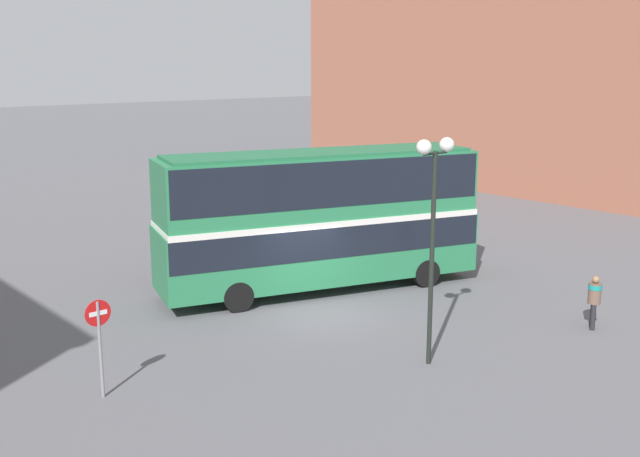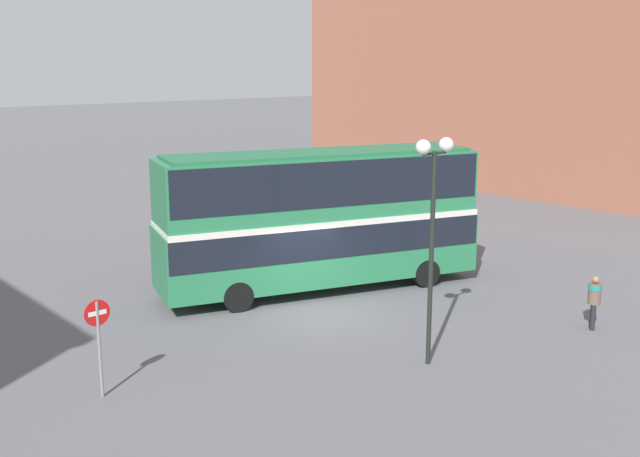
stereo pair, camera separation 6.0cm
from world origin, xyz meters
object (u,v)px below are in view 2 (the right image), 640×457
object	(u,v)px
parked_car_kerb_near	(271,194)
no_entry_sign	(98,332)
double_decker_bus	(320,212)
street_lamp_twin_globe	(433,197)
pedestrian_foreground	(594,297)

from	to	relation	value
parked_car_kerb_near	no_entry_sign	size ratio (longest dim) A/B	1.89
double_decker_bus	no_entry_sign	world-z (taller)	double_decker_bus
double_decker_bus	parked_car_kerb_near	bearing A→B (deg)	76.89
street_lamp_twin_globe	no_entry_sign	bearing A→B (deg)	153.16
double_decker_bus	street_lamp_twin_globe	bearing A→B (deg)	-89.99
no_entry_sign	double_decker_bus	bearing A→B (deg)	18.20
no_entry_sign	street_lamp_twin_globe	bearing A→B (deg)	-26.84
parked_car_kerb_near	pedestrian_foreground	bearing A→B (deg)	90.38
parked_car_kerb_near	street_lamp_twin_globe	size ratio (longest dim) A/B	0.77
pedestrian_foreground	parked_car_kerb_near	bearing A→B (deg)	-43.93
double_decker_bus	street_lamp_twin_globe	distance (m)	7.22
pedestrian_foreground	no_entry_sign	distance (m)	13.70
no_entry_sign	pedestrian_foreground	bearing A→B (deg)	-21.64
double_decker_bus	parked_car_kerb_near	xyz separation A→B (m)	(7.52, 12.57, -1.89)
street_lamp_twin_globe	no_entry_sign	xyz separation A→B (m)	(-7.17, 3.63, -2.77)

